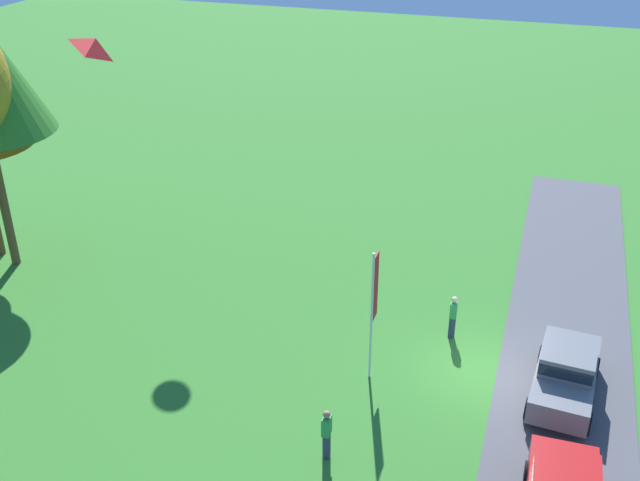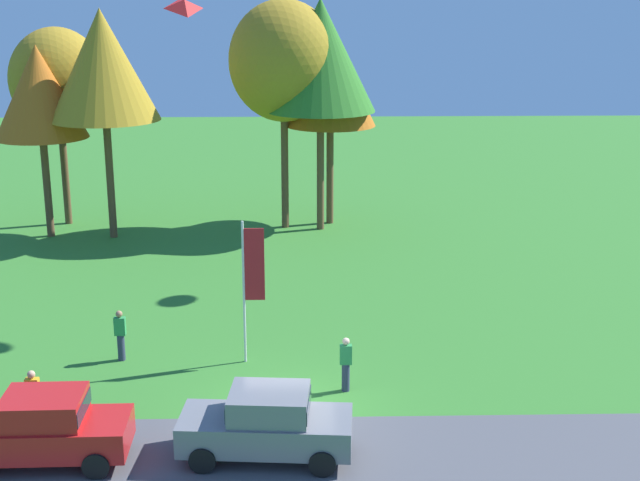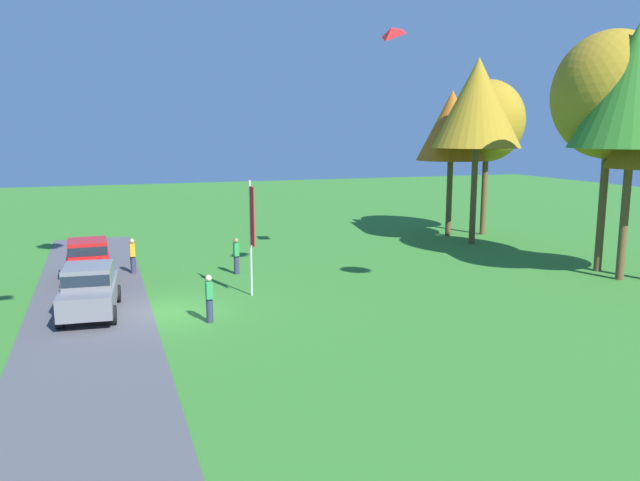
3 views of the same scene
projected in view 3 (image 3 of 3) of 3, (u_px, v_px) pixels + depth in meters
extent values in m
plane|color=#337528|center=(167.00, 313.00, 23.04)|extent=(120.00, 120.00, 0.00)
cube|color=#4C4C51|center=(89.00, 320.00, 22.15)|extent=(36.00, 4.40, 0.06)
cube|color=red|center=(89.00, 264.00, 27.83)|extent=(4.43, 1.89, 0.80)
cube|color=red|center=(88.00, 248.00, 27.61)|extent=(2.03, 1.68, 0.70)
cube|color=#19232D|center=(88.00, 248.00, 27.61)|extent=(2.07, 1.65, 0.38)
cylinder|color=black|center=(69.00, 267.00, 28.98)|extent=(0.68, 0.25, 0.68)
cylinder|color=black|center=(108.00, 265.00, 29.57)|extent=(0.68, 0.25, 0.68)
cylinder|color=black|center=(68.00, 282.00, 26.22)|extent=(0.68, 0.25, 0.68)
cylinder|color=black|center=(111.00, 278.00, 26.81)|extent=(0.68, 0.25, 0.68)
cube|color=slate|center=(90.00, 294.00, 22.60)|extent=(4.53, 2.15, 0.80)
cube|color=slate|center=(88.00, 275.00, 22.37)|extent=(2.12, 1.79, 0.70)
cube|color=#19232D|center=(88.00, 275.00, 22.37)|extent=(2.16, 1.76, 0.38)
cylinder|color=black|center=(71.00, 296.00, 23.88)|extent=(0.70, 0.29, 0.68)
cylinder|color=black|center=(117.00, 293.00, 24.31)|extent=(0.70, 0.29, 0.68)
cylinder|color=black|center=(60.00, 319.00, 21.03)|extent=(0.70, 0.29, 0.68)
cylinder|color=black|center=(113.00, 315.00, 21.46)|extent=(0.70, 0.29, 0.68)
cylinder|color=#2D334C|center=(133.00, 265.00, 29.23)|extent=(0.24, 0.24, 0.88)
cube|color=orange|center=(132.00, 250.00, 29.10)|extent=(0.36, 0.22, 0.60)
sphere|color=tan|center=(132.00, 241.00, 29.03)|extent=(0.22, 0.22, 0.22)
cylinder|color=#2D334C|center=(237.00, 265.00, 29.35)|extent=(0.24, 0.24, 0.88)
cube|color=#2D8E47|center=(236.00, 249.00, 29.22)|extent=(0.36, 0.22, 0.60)
sphere|color=#9E7051|center=(236.00, 241.00, 29.15)|extent=(0.22, 0.22, 0.22)
cylinder|color=#2D334C|center=(210.00, 310.00, 21.86)|extent=(0.24, 0.24, 0.88)
cube|color=#2D8E47|center=(209.00, 290.00, 21.73)|extent=(0.36, 0.22, 0.60)
sphere|color=beige|center=(209.00, 278.00, 21.66)|extent=(0.22, 0.22, 0.22)
cylinder|color=brown|center=(449.00, 198.00, 39.83)|extent=(0.36, 0.36, 4.83)
cone|color=#B25B19|center=(452.00, 125.00, 39.04)|extent=(4.35, 4.35, 4.35)
cylinder|color=brown|center=(484.00, 195.00, 40.35)|extent=(0.36, 0.36, 5.20)
ellipsoid|color=olive|center=(487.00, 121.00, 39.54)|extent=(4.68, 4.68, 5.15)
cylinder|color=brown|center=(474.00, 196.00, 36.81)|extent=(0.36, 0.36, 5.70)
cone|color=olive|center=(478.00, 103.00, 35.88)|extent=(5.13, 5.13, 5.13)
cylinder|color=brown|center=(602.00, 210.00, 29.58)|extent=(0.36, 0.36, 5.90)
ellipsoid|color=olive|center=(611.00, 95.00, 28.66)|extent=(5.31, 5.31, 5.84)
cylinder|color=brown|center=(625.00, 215.00, 27.81)|extent=(0.36, 0.36, 5.92)
cone|color=#2D7023|center=(636.00, 86.00, 26.84)|extent=(5.33, 5.33, 5.33)
cylinder|color=silver|center=(251.00, 239.00, 25.18)|extent=(0.08, 0.08, 4.73)
cube|color=red|center=(252.00, 216.00, 24.69)|extent=(0.64, 0.04, 2.36)
pyramid|color=red|center=(391.00, 32.00, 28.29)|extent=(1.38, 1.32, 0.77)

